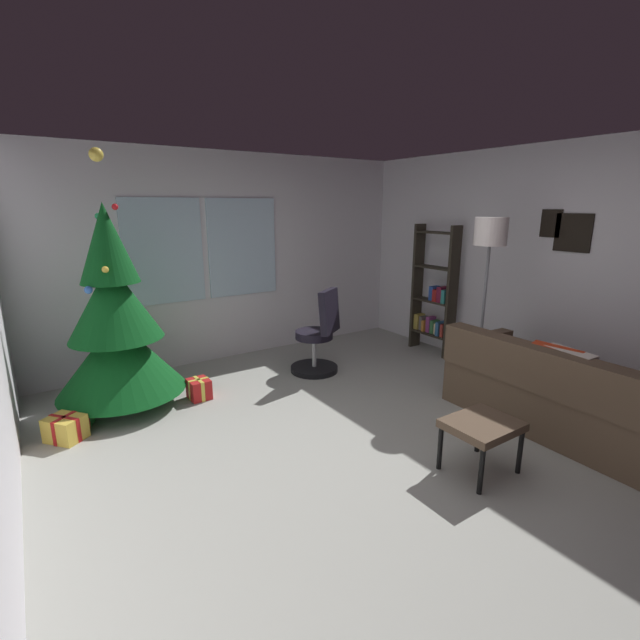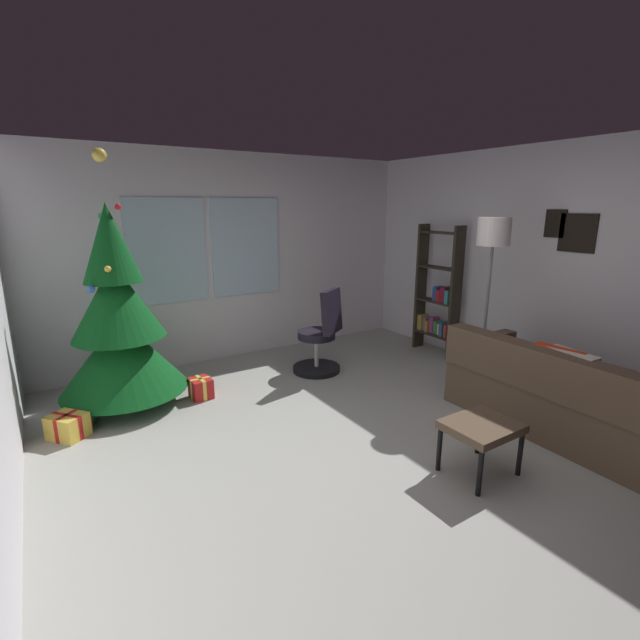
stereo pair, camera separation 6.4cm
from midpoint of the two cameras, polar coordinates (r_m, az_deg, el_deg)
The scene contains 12 objects.
ground_plane at distance 3.88m, azimuth 7.45°, elevation -16.20°, with size 4.88×5.55×0.10m, color #9F9F97.
wall_back_with_windows at distance 5.80m, azimuth -10.57°, elevation 7.90°, with size 4.88×0.12×2.55m.
wall_right_with_frames at distance 5.35m, azimuth 28.97°, elevation 5.77°, with size 0.12×5.55×2.55m.
couch at distance 4.53m, azimuth 32.31°, elevation -9.07°, with size 1.71×2.12×0.80m.
footstool at distance 3.53m, azimuth 20.40°, elevation -12.96°, with size 0.50×0.42×0.40m.
holiday_tree at distance 4.64m, azimuth -23.89°, elevation -0.71°, with size 1.18×1.18×2.40m.
gift_box_red at distance 4.78m, azimuth -14.57°, elevation -8.40°, with size 0.21×0.23×0.21m.
gift_box_green at distance 4.57m, azimuth -28.23°, elevation -11.04°, with size 0.34×0.37×0.18m.
gift_box_gold at distance 4.42m, azimuth -29.12°, elevation -11.75°, with size 0.35×0.36×0.21m.
office_chair at distance 5.22m, azimuth 0.46°, elevation -2.64°, with size 0.58×0.60×1.00m.
bookshelf at distance 6.05m, azimuth 15.09°, elevation 2.76°, with size 0.18×0.64×1.68m.
floor_lamp at distance 4.91m, azimuth 21.49°, elevation 8.69°, with size 0.33×0.33×1.80m.
Camera 2 is at (-2.16, -2.54, 1.91)m, focal length 25.09 mm.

